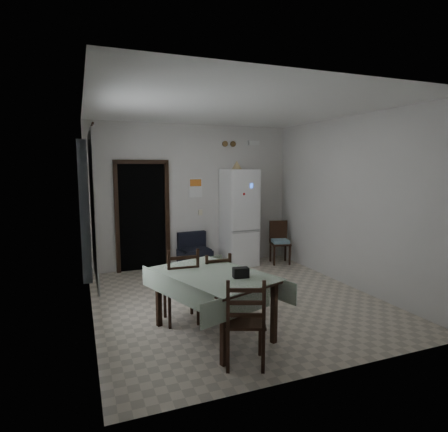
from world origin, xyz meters
TOP-DOWN VIEW (x-y plane):
  - ground at (0.00, 0.00)m, footprint 4.50×4.50m
  - ceiling at (0.00, 0.00)m, footprint 4.20×4.50m
  - wall_back at (0.00, 2.25)m, footprint 4.20×0.02m
  - wall_front at (0.00, -2.25)m, footprint 4.20×0.02m
  - wall_left at (-2.10, 0.00)m, footprint 0.02×4.50m
  - wall_right at (2.10, 0.00)m, footprint 0.02×4.50m
  - doorway at (-1.05, 2.45)m, footprint 1.06×0.52m
  - window_recess at (-2.15, -0.20)m, footprint 0.10×1.20m
  - curtain at (-2.04, -0.20)m, footprint 0.02×1.45m
  - curtain_rod at (-2.03, -0.20)m, footprint 0.02×1.60m
  - calendar at (0.05, 2.24)m, footprint 0.28×0.02m
  - calendar_image at (0.05, 2.23)m, footprint 0.24×0.01m
  - light_switch at (0.15, 2.24)m, footprint 0.08×0.02m
  - vent_left at (0.70, 2.23)m, footprint 0.12×0.03m
  - vent_right at (0.88, 2.23)m, footprint 0.12×0.03m
  - emergency_light at (1.35, 2.21)m, footprint 0.25×0.07m
  - fridge at (0.90, 1.93)m, footprint 0.68×0.68m
  - tan_cone at (0.82, 1.90)m, footprint 0.20×0.20m
  - navy_seat at (-0.07, 1.93)m, footprint 0.65×0.63m
  - corner_chair at (1.74, 1.67)m, footprint 0.47×0.47m
  - dining_table at (-0.72, -1.00)m, footprint 1.42×1.73m
  - black_bag at (-0.49, -1.28)m, footprint 0.19×0.13m
  - dining_chair_far_left at (-1.00, -0.48)m, footprint 0.46×0.46m
  - dining_chair_far_right at (-0.49, -0.41)m, footprint 0.39×0.39m
  - dining_chair_near_head at (-0.66, -1.78)m, footprint 0.53×0.53m

SIDE VIEW (x-z plane):
  - ground at x=0.00m, z-range 0.00..0.00m
  - navy_seat at x=-0.07m, z-range 0.00..0.72m
  - dining_table at x=-0.72m, z-range 0.00..0.77m
  - dining_chair_far_right at x=-0.49m, z-range 0.00..0.89m
  - corner_chair at x=1.74m, z-range 0.00..0.89m
  - dining_chair_near_head at x=-0.66m, z-range 0.00..0.96m
  - dining_chair_far_left at x=-1.00m, z-range 0.00..1.02m
  - black_bag at x=-0.49m, z-range 0.77..0.89m
  - fridge at x=0.90m, z-range 0.00..2.00m
  - doorway at x=-1.05m, z-range -0.05..2.17m
  - light_switch at x=0.15m, z-range 1.04..1.16m
  - wall_back at x=0.00m, z-range 0.00..2.90m
  - wall_front at x=0.00m, z-range 0.00..2.90m
  - wall_left at x=-2.10m, z-range 0.00..2.90m
  - wall_right at x=2.10m, z-range 0.00..2.90m
  - window_recess at x=-2.15m, z-range 0.75..2.35m
  - curtain at x=-2.04m, z-range 0.62..2.48m
  - calendar at x=0.05m, z-range 1.42..1.82m
  - calendar_image at x=0.05m, z-range 1.65..1.79m
  - tan_cone at x=0.82m, z-range 2.00..2.16m
  - curtain_rod at x=-2.03m, z-range 2.49..2.51m
  - vent_left at x=0.70m, z-range 2.46..2.58m
  - vent_right at x=0.88m, z-range 2.46..2.58m
  - emergency_light at x=1.35m, z-range 2.50..2.59m
  - ceiling at x=0.00m, z-range 2.89..2.91m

